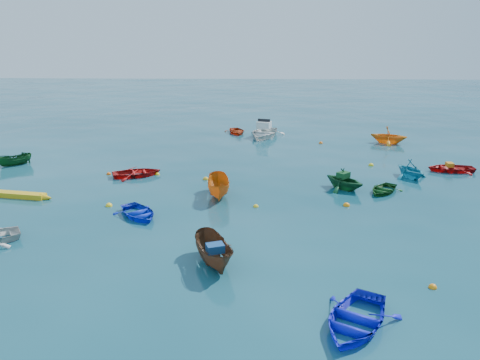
{
  "coord_description": "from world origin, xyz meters",
  "views": [
    {
      "loc": [
        0.93,
        -22.51,
        8.92
      ],
      "look_at": [
        0.0,
        5.0,
        0.4
      ],
      "focal_mm": 35.0,
      "sensor_mm": 36.0,
      "label": 1
    }
  ],
  "objects_px": {
    "kayak_yellow": "(20,197)",
    "motorboat_white": "(264,137)",
    "dinghy_blue_sw": "(139,216)",
    "dinghy_blue_se": "(354,326)"
  },
  "relations": [
    {
      "from": "motorboat_white",
      "to": "dinghy_blue_sw",
      "type": "bearing_deg",
      "value": -92.36
    },
    {
      "from": "dinghy_blue_sw",
      "to": "dinghy_blue_se",
      "type": "relative_size",
      "value": 0.83
    },
    {
      "from": "kayak_yellow",
      "to": "motorboat_white",
      "type": "bearing_deg",
      "value": -29.89
    },
    {
      "from": "dinghy_blue_se",
      "to": "kayak_yellow",
      "type": "height_order",
      "value": "dinghy_blue_se"
    },
    {
      "from": "dinghy_blue_se",
      "to": "motorboat_white",
      "type": "distance_m",
      "value": 29.41
    },
    {
      "from": "motorboat_white",
      "to": "dinghy_blue_se",
      "type": "bearing_deg",
      "value": -68.94
    },
    {
      "from": "kayak_yellow",
      "to": "motorboat_white",
      "type": "height_order",
      "value": "motorboat_white"
    },
    {
      "from": "dinghy_blue_sw",
      "to": "dinghy_blue_se",
      "type": "xyz_separation_m",
      "value": [
        9.23,
        -9.22,
        0.0
      ]
    },
    {
      "from": "dinghy_blue_se",
      "to": "kayak_yellow",
      "type": "relative_size",
      "value": 0.9
    },
    {
      "from": "dinghy_blue_se",
      "to": "motorboat_white",
      "type": "xyz_separation_m",
      "value": [
        -2.48,
        29.3,
        0.0
      ]
    }
  ]
}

